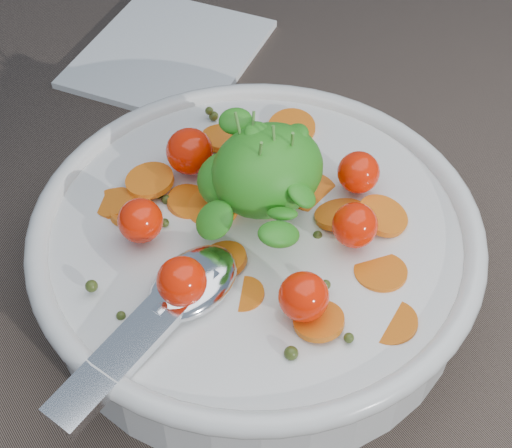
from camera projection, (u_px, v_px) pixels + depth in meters
ground at (267, 265)px, 0.58m from camera, size 6.00×6.00×0.00m
bowl at (255, 247)px, 0.54m from camera, size 0.33×0.31×0.13m
napkin at (169, 53)px, 0.75m from camera, size 0.23×0.22×0.01m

